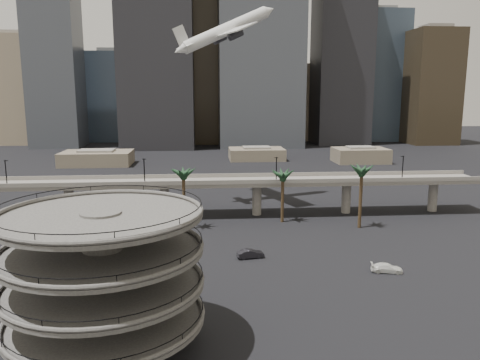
{
  "coord_description": "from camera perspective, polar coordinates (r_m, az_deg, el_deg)",
  "views": [
    {
      "loc": [
        -1.96,
        -54.01,
        28.83
      ],
      "look_at": [
        4.73,
        28.0,
        13.58
      ],
      "focal_mm": 35.0,
      "sensor_mm": 36.0,
      "label": 1
    }
  ],
  "objects": [
    {
      "name": "palm_trees",
      "position": [
        101.45,
        4.47,
        0.59
      ],
      "size": [
        42.4,
        10.4,
        14.0
      ],
      "color": "#402F1B",
      "rests_on": "ground"
    },
    {
      "name": "car_b",
      "position": [
        84.05,
        1.29,
        -8.98
      ],
      "size": [
        5.05,
        2.49,
        1.59
      ],
      "primitive_type": "imported",
      "rotation": [
        0.0,
        0.0,
        1.74
      ],
      "color": "black",
      "rests_on": "ground"
    },
    {
      "name": "low_buildings",
      "position": [
        198.21,
        -2.07,
        2.97
      ],
      "size": [
        135.0,
        27.5,
        6.8
      ],
      "color": "#695C4E",
      "rests_on": "ground"
    },
    {
      "name": "car_a",
      "position": [
        79.37,
        -7.94,
        -10.34
      ],
      "size": [
        4.64,
        3.24,
        1.47
      ],
      "primitive_type": "imported",
      "rotation": [
        0.0,
        0.0,
        1.18
      ],
      "color": "#BA521A",
      "rests_on": "ground"
    },
    {
      "name": "parking_ramp",
      "position": [
        54.62,
        -16.28,
        -10.29
      ],
      "size": [
        22.2,
        22.2,
        17.35
      ],
      "color": "#464341",
      "rests_on": "ground"
    },
    {
      "name": "car_c",
      "position": [
        81.4,
        17.47,
        -10.19
      ],
      "size": [
        5.4,
        3.13,
        1.47
      ],
      "primitive_type": "imported",
      "rotation": [
        0.0,
        0.0,
        1.35
      ],
      "color": "white",
      "rests_on": "ground"
    },
    {
      "name": "skyline",
      "position": [
        272.42,
        -1.09,
        14.87
      ],
      "size": [
        269.0,
        86.0,
        135.46
      ],
      "color": "gray",
      "rests_on": "ground"
    },
    {
      "name": "airborne_jet",
      "position": [
        124.51,
        -1.74,
        17.77
      ],
      "size": [
        28.09,
        26.58,
        15.11
      ],
      "rotation": [
        0.0,
        -0.42,
        0.38
      ],
      "color": "silver",
      "rests_on": "ground"
    },
    {
      "name": "overpass",
      "position": [
        111.12,
        -3.56,
        -0.67
      ],
      "size": [
        130.0,
        9.3,
        14.7
      ],
      "color": "slate",
      "rests_on": "ground"
    },
    {
      "name": "ground",
      "position": [
        61.25,
        -2.39,
        -17.59
      ],
      "size": [
        700.0,
        700.0,
        0.0
      ],
      "primitive_type": "plane",
      "color": "black",
      "rests_on": "ground"
    }
  ]
}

